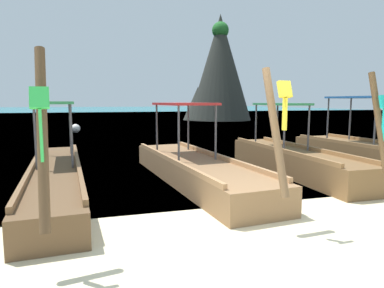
# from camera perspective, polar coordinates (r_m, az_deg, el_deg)

# --- Properties ---
(ground) EXTENTS (120.00, 120.00, 0.00)m
(ground) POSITION_cam_1_polar(r_m,az_deg,el_deg) (5.27, 10.95, -14.71)
(ground) COLOR beige
(sea_water) EXTENTS (120.00, 120.00, 0.00)m
(sea_water) POSITION_cam_1_polar(r_m,az_deg,el_deg) (65.85, -14.39, 5.18)
(sea_water) COLOR #147A89
(sea_water) RESTS_ON ground
(longtail_boat_green_ribbon) EXTENTS (1.46, 7.62, 2.60)m
(longtail_boat_green_ribbon) POSITION_cam_1_polar(r_m,az_deg,el_deg) (8.13, -21.59, -4.87)
(longtail_boat_green_ribbon) COLOR brown
(longtail_boat_green_ribbon) RESTS_ON ground
(longtail_boat_yellow_ribbon) EXTENTS (1.88, 6.72, 2.47)m
(longtail_boat_yellow_ribbon) POSITION_cam_1_polar(r_m,az_deg,el_deg) (8.33, 0.51, -4.04)
(longtail_boat_yellow_ribbon) COLOR olive
(longtail_boat_yellow_ribbon) RESTS_ON ground
(longtail_boat_turquoise_ribbon) EXTENTS (1.08, 5.94, 2.51)m
(longtail_boat_turquoise_ribbon) POSITION_cam_1_polar(r_m,az_deg,el_deg) (9.75, 16.32, -2.47)
(longtail_boat_turquoise_ribbon) COLOR brown
(longtail_boat_turquoise_ribbon) RESTS_ON ground
(longtail_boat_violet_ribbon) EXTENTS (1.60, 6.97, 2.73)m
(longtail_boat_violet_ribbon) POSITION_cam_1_polar(r_m,az_deg,el_deg) (11.61, 28.77, -1.57)
(longtail_boat_violet_ribbon) COLOR brown
(longtail_boat_violet_ribbon) RESTS_ON ground
(karst_rock) EXTENTS (6.99, 6.49, 10.75)m
(karst_rock) POSITION_cam_1_polar(r_m,az_deg,el_deg) (36.45, 4.41, 12.14)
(karst_rock) COLOR #2D302B
(karst_rock) RESTS_ON ground
(mooring_buoy_near) EXTENTS (0.55, 0.55, 0.55)m
(mooring_buoy_near) POSITION_cam_1_polar(r_m,az_deg,el_deg) (22.33, -18.71, 2.44)
(mooring_buoy_near) COLOR white
(mooring_buoy_near) RESTS_ON sea_water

